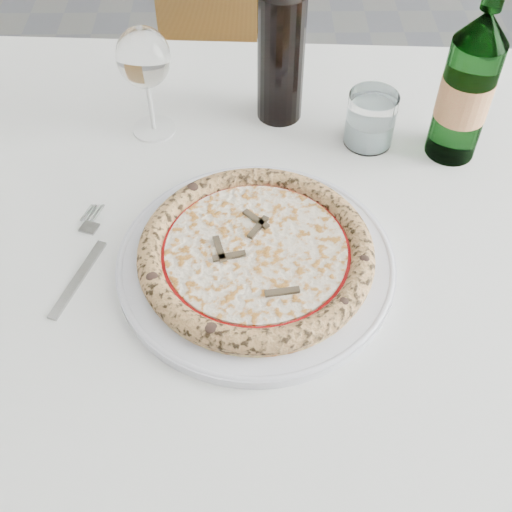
# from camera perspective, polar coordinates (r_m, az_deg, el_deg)

# --- Properties ---
(dining_table) EXTENTS (1.43, 0.90, 0.76)m
(dining_table) POSITION_cam_1_polar(r_m,az_deg,el_deg) (0.93, -0.07, 0.19)
(dining_table) COLOR olive
(dining_table) RESTS_ON floor
(chair_far) EXTENTS (0.44, 0.45, 0.93)m
(chair_far) POSITION_cam_1_polar(r_m,az_deg,el_deg) (1.63, -3.09, 18.68)
(chair_far) COLOR olive
(chair_far) RESTS_ON floor
(plate) EXTENTS (0.34, 0.34, 0.02)m
(plate) POSITION_cam_1_polar(r_m,az_deg,el_deg) (0.79, -0.00, -0.53)
(plate) COLOR silver
(plate) RESTS_ON dining_table
(pizza) EXTENTS (0.29, 0.29, 0.03)m
(pizza) POSITION_cam_1_polar(r_m,az_deg,el_deg) (0.77, -0.00, 0.30)
(pizza) COLOR #F3D889
(pizza) RESTS_ON plate
(fork) EXTENTS (0.05, 0.18, 0.00)m
(fork) POSITION_cam_1_polar(r_m,az_deg,el_deg) (0.82, -15.20, -0.44)
(fork) COLOR #969697
(fork) RESTS_ON dining_table
(wine_glass) EXTENTS (0.08, 0.08, 0.17)m
(wine_glass) POSITION_cam_1_polar(r_m,az_deg,el_deg) (0.93, -9.94, 16.77)
(wine_glass) COLOR white
(wine_glass) RESTS_ON dining_table
(tumbler) EXTENTS (0.07, 0.07, 0.08)m
(tumbler) POSITION_cam_1_polar(r_m,az_deg,el_deg) (0.96, 10.11, 11.62)
(tumbler) COLOR white
(tumbler) RESTS_ON dining_table
(beer_bottle) EXTENTS (0.07, 0.07, 0.27)m
(beer_bottle) POSITION_cam_1_polar(r_m,az_deg,el_deg) (0.92, 18.29, 14.09)
(beer_bottle) COLOR #3C723E
(beer_bottle) RESTS_ON dining_table
(wine_bottle) EXTENTS (0.07, 0.07, 0.28)m
(wine_bottle) POSITION_cam_1_polar(r_m,az_deg,el_deg) (0.95, 2.27, 18.27)
(wine_bottle) COLOR black
(wine_bottle) RESTS_ON dining_table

